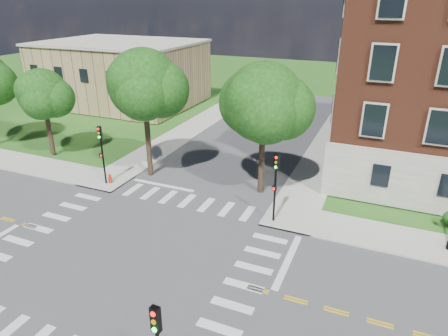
% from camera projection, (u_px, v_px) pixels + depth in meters
% --- Properties ---
extents(ground, '(160.00, 160.00, 0.00)m').
position_uv_depth(ground, '(130.00, 254.00, 23.63)').
color(ground, '#295A19').
rests_on(ground, ground).
extents(road_ew, '(90.00, 12.00, 0.01)m').
position_uv_depth(road_ew, '(130.00, 254.00, 23.63)').
color(road_ew, '#3D3D3F').
rests_on(road_ew, ground).
extents(road_ns, '(12.00, 90.00, 0.01)m').
position_uv_depth(road_ns, '(130.00, 254.00, 23.63)').
color(road_ns, '#3D3D3F').
rests_on(road_ns, ground).
extents(sidewalk_ne, '(34.00, 34.00, 0.12)m').
position_uv_depth(sidewalk_ne, '(411.00, 191.00, 31.07)').
color(sidewalk_ne, '#9E9B93').
rests_on(sidewalk_ne, ground).
extents(sidewalk_nw, '(34.00, 34.00, 0.12)m').
position_uv_depth(sidewalk_nw, '(94.00, 140.00, 42.11)').
color(sidewalk_nw, '#9E9B93').
rests_on(sidewalk_nw, ground).
extents(crosswalk_east, '(2.20, 10.20, 0.02)m').
position_uv_depth(crosswalk_east, '(244.00, 286.00, 21.05)').
color(crosswalk_east, silver).
rests_on(crosswalk_east, ground).
extents(stop_bar_east, '(0.40, 5.50, 0.00)m').
position_uv_depth(stop_bar_east, '(288.00, 261.00, 23.01)').
color(stop_bar_east, silver).
rests_on(stop_bar_east, ground).
extents(secondary_building, '(20.40, 15.40, 8.30)m').
position_uv_depth(secondary_building, '(122.00, 72.00, 55.15)').
color(secondary_building, '#937C51').
rests_on(secondary_building, ground).
extents(tree_b, '(4.46, 4.46, 8.07)m').
position_uv_depth(tree_b, '(43.00, 94.00, 35.94)').
color(tree_b, black).
rests_on(tree_b, ground).
extents(tree_c, '(5.59, 5.59, 10.42)m').
position_uv_depth(tree_c, '(144.00, 85.00, 30.96)').
color(tree_c, black).
rests_on(tree_c, ground).
extents(tree_d, '(5.75, 5.75, 9.88)m').
position_uv_depth(tree_d, '(264.00, 103.00, 28.22)').
color(tree_d, black).
rests_on(tree_d, ground).
extents(traffic_signal_ne, '(0.37, 0.44, 4.80)m').
position_uv_depth(traffic_signal_ne, '(275.00, 179.00, 25.69)').
color(traffic_signal_ne, black).
rests_on(traffic_signal_ne, ground).
extents(traffic_signal_nw, '(0.38, 0.46, 4.80)m').
position_uv_depth(traffic_signal_nw, '(102.00, 148.00, 31.03)').
color(traffic_signal_nw, black).
rests_on(traffic_signal_nw, ground).
extents(fire_hydrant, '(0.35, 0.35, 0.75)m').
position_uv_depth(fire_hydrant, '(110.00, 179.00, 32.22)').
color(fire_hydrant, red).
rests_on(fire_hydrant, ground).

